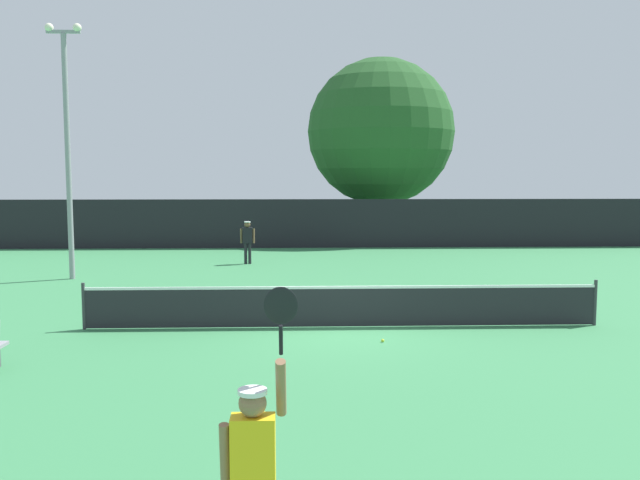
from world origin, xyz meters
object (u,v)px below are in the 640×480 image
(tennis_ball, at_px, (383,340))
(parked_car_mid, at_px, (343,222))
(player_receiving, at_px, (248,238))
(large_tree, at_px, (381,132))
(parked_car_near, at_px, (183,222))
(player_serving, at_px, (254,454))
(light_pole, at_px, (67,136))

(tennis_ball, xyz_separation_m, parked_car_mid, (0.81, 24.13, 0.74))
(player_receiving, xyz_separation_m, large_tree, (6.43, 9.86, 4.71))
(tennis_ball, relative_size, large_tree, 0.01)
(player_receiving, bearing_deg, parked_car_near, -69.43)
(player_serving, xyz_separation_m, player_receiving, (-1.55, 20.55, -0.12))
(tennis_ball, bearing_deg, parked_car_near, 108.67)
(light_pole, height_order, large_tree, large_tree)
(light_pole, bearing_deg, large_tree, 48.04)
(player_receiving, relative_size, large_tree, 0.17)
(player_receiving, distance_m, light_pole, 7.63)
(player_receiving, distance_m, tennis_ball, 12.94)
(player_serving, bearing_deg, tennis_ball, 75.15)
(player_serving, distance_m, large_tree, 31.14)
(player_serving, height_order, player_receiving, player_serving)
(tennis_ball, bearing_deg, parked_car_mid, 88.07)
(tennis_ball, relative_size, parked_car_mid, 0.02)
(player_serving, height_order, light_pole, light_pole)
(parked_car_near, height_order, parked_car_mid, same)
(player_receiving, distance_m, parked_car_mid, 12.62)
(tennis_ball, height_order, parked_car_near, parked_car_near)
(parked_car_mid, bearing_deg, parked_car_near, 179.75)
(player_serving, xyz_separation_m, large_tree, (4.88, 30.42, 4.59))
(light_pole, bearing_deg, tennis_ball, -43.26)
(player_receiving, bearing_deg, player_serving, 94.31)
(parked_car_near, bearing_deg, large_tree, -19.45)
(tennis_ball, xyz_separation_m, parked_car_near, (-8.25, 24.41, 0.74))
(player_serving, relative_size, large_tree, 0.27)
(parked_car_near, bearing_deg, player_receiving, -77.56)
(player_serving, bearing_deg, parked_car_near, 100.55)
(player_serving, xyz_separation_m, tennis_ball, (2.17, 8.20, -1.11))
(player_serving, relative_size, parked_car_near, 0.58)
(player_receiving, distance_m, parked_car_near, 12.88)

